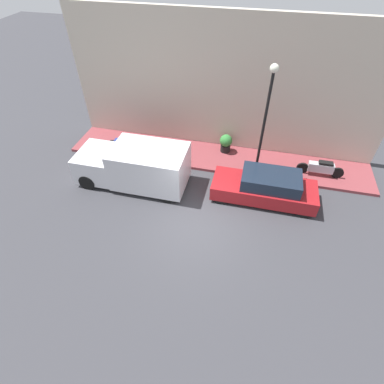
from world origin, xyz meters
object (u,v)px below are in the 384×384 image
Objects in this scene: scooter_silver at (321,168)px; motorcycle_blue at (125,145)px; delivery_van at (134,165)px; potted_plant at (226,143)px; parked_car at (265,187)px; motorcycle_black at (159,147)px; streetlamp at (267,108)px.

motorcycle_blue reaches higher than scooter_silver.
motorcycle_blue is at bearing 34.06° from delivery_van.
motorcycle_blue is at bearing 104.49° from potted_plant.
delivery_van reaches higher than motorcycle_blue.
parked_car is 3.20m from scooter_silver.
parked_car is at bearing -110.32° from motorcycle_black.
scooter_silver is at bearing -74.21° from delivery_van.
delivery_van is 5.22× the size of potted_plant.
delivery_van is 6.13m from streetlamp.
scooter_silver is 0.41× the size of streetlamp.
streetlamp is 5.37× the size of potted_plant.
potted_plant is at bearing 49.00° from streetlamp.
delivery_van reaches higher than potted_plant.
delivery_van reaches higher than scooter_silver.
streetlamp is (-0.54, 2.92, 2.91)m from scooter_silver.
streetlamp reaches higher than potted_plant.
potted_plant is at bearing -75.51° from motorcycle_blue.
streetlamp is (1.79, -5.31, 2.48)m from delivery_van.
motorcycle_blue is 1.75m from motorcycle_black.
delivery_van is 2.39m from motorcycle_blue.
parked_car is 0.86× the size of streetlamp.
parked_car is 2.08× the size of scooter_silver.
parked_car is at bearing -144.16° from potted_plant.
delivery_van reaches higher than parked_car.
motorcycle_black is 5.74m from streetlamp.
motorcycle_blue reaches higher than motorcycle_black.
delivery_van is 2.33m from motorcycle_black.
scooter_silver is 7.83m from motorcycle_black.
parked_car is 5.82m from delivery_van.
motorcycle_black is (-0.08, 7.83, -0.04)m from scooter_silver.
motorcycle_blue is 7.23m from streetlamp.
motorcycle_blue is at bearing 92.24° from scooter_silver.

